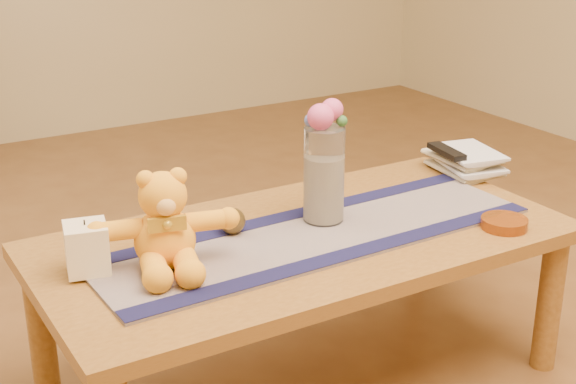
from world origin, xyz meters
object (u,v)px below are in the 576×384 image
glass_vase (324,175)px  teddy_bear (164,220)px  book_bottom (443,173)px  tv_remote (447,151)px  bronze_ball (232,221)px  amber_dish (504,223)px  pillar_candle (87,248)px

glass_vase → teddy_bear: bearing=-175.5°
book_bottom → tv_remote: 0.08m
bronze_ball → tv_remote: 0.79m
glass_vase → book_bottom: glass_vase is taller
bronze_ball → amber_dish: bronze_ball is taller
teddy_bear → book_bottom: (1.01, 0.16, -0.11)m
glass_vase → book_bottom: bearing=13.1°
glass_vase → bronze_ball: size_ratio=3.76×
bronze_ball → book_bottom: 0.79m
teddy_bear → book_bottom: teddy_bear is taller
glass_vase → amber_dish: (0.40, -0.28, -0.12)m
pillar_candle → bronze_ball: pillar_candle is taller
teddy_bear → pillar_candle: bearing=175.4°
pillar_candle → glass_vase: glass_vase is taller
pillar_candle → book_bottom: pillar_candle is taller
glass_vase → amber_dish: glass_vase is taller
book_bottom → amber_dish: (-0.14, -0.41, 0.00)m
teddy_bear → glass_vase: 0.48m
teddy_bear → tv_remote: teddy_bear is taller
glass_vase → book_bottom: size_ratio=1.17×
teddy_bear → book_bottom: 1.03m
pillar_candle → amber_dish: 1.09m
glass_vase → amber_dish: 0.50m
glass_vase → tv_remote: size_ratio=1.62×
glass_vase → amber_dish: bearing=-35.4°
glass_vase → pillar_candle: bearing=178.1°
glass_vase → bronze_ball: bearing=170.0°
book_bottom → amber_dish: bearing=-102.9°
pillar_candle → amber_dish: pillar_candle is taller
pillar_candle → amber_dish: size_ratio=0.94×
tv_remote → glass_vase: bearing=-159.0°
teddy_bear → amber_dish: (0.87, -0.24, -0.11)m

